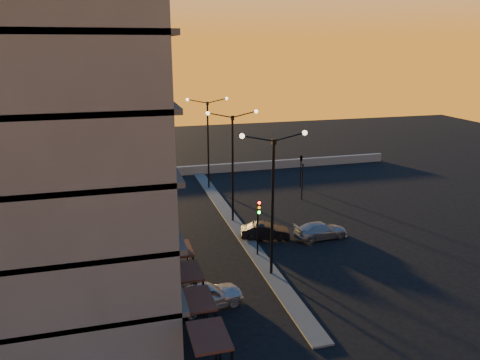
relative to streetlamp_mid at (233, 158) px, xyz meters
name	(u,v)px	position (x,y,z in m)	size (l,w,h in m)	color
ground	(271,275)	(0.00, -10.00, -5.59)	(120.00, 120.00, 0.00)	black
sidewalk_west	(106,266)	(-10.50, -6.00, -5.53)	(5.00, 40.00, 0.12)	#4A4A47
median	(233,221)	(0.00, 0.00, -5.53)	(1.20, 36.00, 0.12)	#4A4A47
parapet	(215,169)	(2.00, 16.00, -5.09)	(44.00, 0.50, 1.00)	slate
building	(16,98)	(-14.00, -9.97, 6.32)	(14.35, 17.08, 25.00)	#67615A
streetlamp_near	(273,194)	(0.00, -10.00, 0.00)	(4.32, 0.32, 9.51)	black
streetlamp_mid	(233,158)	(0.00, 0.00, 0.00)	(4.32, 0.32, 9.51)	black
streetlamp_far	(208,136)	(0.00, 10.00, 0.00)	(4.32, 0.32, 9.51)	black
traffic_light_main	(258,219)	(0.00, -7.13, -2.70)	(0.28, 0.44, 4.25)	black
signal_east_a	(302,180)	(8.00, 4.00, -3.66)	(0.13, 0.16, 3.60)	black
signal_east_b	(301,158)	(9.50, 8.00, -2.49)	(0.42, 1.99, 3.60)	black
car_hatchback	(206,296)	(-4.92, -12.75, -4.84)	(1.77, 4.40, 1.50)	#B3B8BC
car_sedan	(265,231)	(1.50, -4.20, -4.97)	(1.31, 3.77, 1.24)	black
car_wagon	(321,230)	(5.75, -5.22, -4.97)	(1.75, 4.30, 1.25)	#93979A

